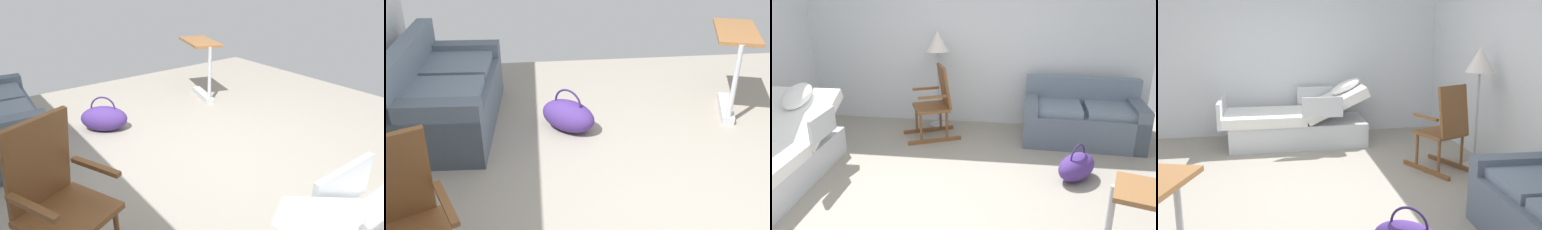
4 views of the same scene
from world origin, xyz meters
TOP-DOWN VIEW (x-y plane):
  - ground_plane at (0.00, 0.00)m, footprint 6.45×6.45m
  - couch at (1.63, 1.82)m, footprint 1.64×0.93m
  - overbed_table at (1.67, -1.04)m, footprint 0.88×0.62m
  - duffel_bag at (1.41, 0.65)m, footprint 0.60×0.64m

SIDE VIEW (x-z plane):
  - ground_plane at x=0.00m, z-range 0.00..0.00m
  - duffel_bag at x=1.41m, z-range -0.06..0.37m
  - couch at x=1.63m, z-range -0.12..0.73m
  - overbed_table at x=1.67m, z-range 0.11..0.95m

